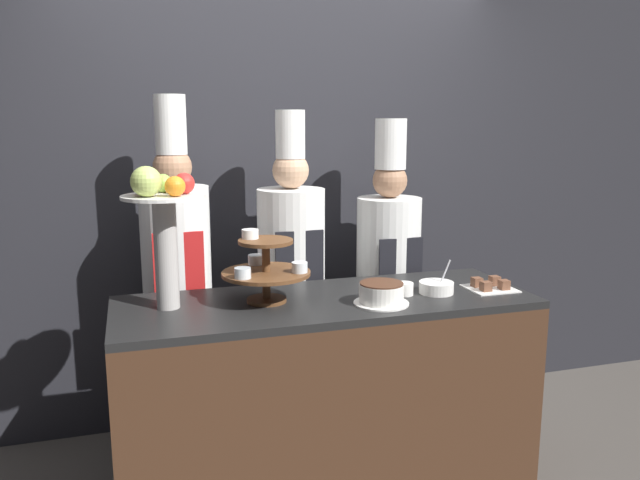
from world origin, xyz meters
The scene contains 11 objects.
wall_back centered at (0.00, 1.25, 1.40)m, with size 10.00×0.06×2.80m.
buffet_counter centered at (0.00, 0.33, 0.47)m, with size 1.87×0.66×0.95m.
tiered_stand centered at (-0.27, 0.36, 1.10)m, with size 0.39×0.39×0.32m.
fruit_pedestal centered at (-0.70, 0.39, 1.35)m, with size 0.35×0.35×0.61m.
cake_round centered at (0.20, 0.18, 0.99)m, with size 0.24×0.24×0.10m.
cup_white centered at (0.36, 0.28, 0.98)m, with size 0.08×0.08×0.06m.
cake_square_tray centered at (0.79, 0.25, 0.97)m, with size 0.22×0.20×0.05m.
serving_bowl_near centered at (0.51, 0.27, 0.98)m, with size 0.16×0.16×0.16m.
chef_left centered at (-0.61, 0.89, 1.00)m, with size 0.34×0.34×1.86m.
chef_center_left centered at (-0.02, 0.89, 0.97)m, with size 0.36×0.36×1.79m.
chef_center_right centered at (0.54, 0.89, 0.94)m, with size 0.36×0.36×1.75m.
Camera 1 is at (-0.82, -2.25, 1.74)m, focal length 35.00 mm.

